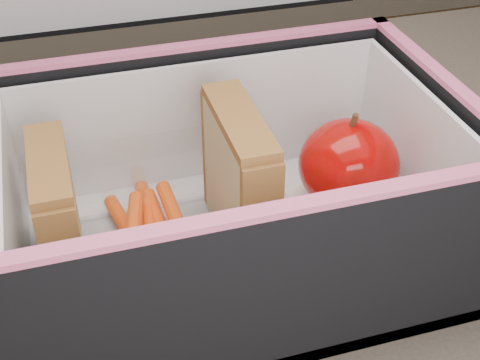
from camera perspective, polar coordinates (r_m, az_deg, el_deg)
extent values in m
cube|color=#66584A|center=(0.52, 0.20, -8.87)|extent=(1.20, 0.80, 0.03)
cube|color=tan|center=(0.47, -16.04, -3.70)|extent=(0.01, 0.09, 0.09)
cube|color=#CE6362|center=(0.47, -15.05, -3.89)|extent=(0.01, 0.08, 0.09)
cube|color=tan|center=(0.47, -14.21, -3.39)|extent=(0.01, 0.09, 0.09)
cube|color=brown|center=(0.44, -16.13, 1.40)|extent=(0.02, 0.09, 0.01)
cube|color=tan|center=(0.47, -1.02, -0.59)|extent=(0.01, 0.10, 0.10)
cube|color=#CE6362|center=(0.48, -0.05, -0.81)|extent=(0.01, 0.09, 0.10)
cube|color=tan|center=(0.48, 0.90, -0.25)|extent=(0.01, 0.10, 0.10)
cube|color=brown|center=(0.44, -0.06, 5.14)|extent=(0.03, 0.10, 0.01)
cylinder|color=#F23D00|center=(0.47, -8.38, -8.67)|extent=(0.02, 0.09, 0.01)
cylinder|color=#F23D00|center=(0.49, -6.71, -4.23)|extent=(0.01, 0.09, 0.01)
cylinder|color=#F23D00|center=(0.47, -9.08, -4.75)|extent=(0.03, 0.09, 0.01)
cylinder|color=#F23D00|center=(0.51, -9.37, -4.52)|extent=(0.03, 0.09, 0.01)
cylinder|color=#F23D00|center=(0.48, -7.63, -5.16)|extent=(0.02, 0.09, 0.01)
cylinder|color=#F23D00|center=(0.48, -5.38, -3.62)|extent=(0.01, 0.09, 0.01)
cylinder|color=#F23D00|center=(0.52, -7.79, -3.40)|extent=(0.02, 0.09, 0.01)
cube|color=white|center=(0.54, 8.24, -2.19)|extent=(0.09, 0.09, 0.01)
ellipsoid|color=#7C0B00|center=(0.52, 9.26, 1.25)|extent=(0.10, 0.10, 0.07)
cylinder|color=#4C2D1B|center=(0.50, 9.70, 4.98)|extent=(0.01, 0.01, 0.01)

